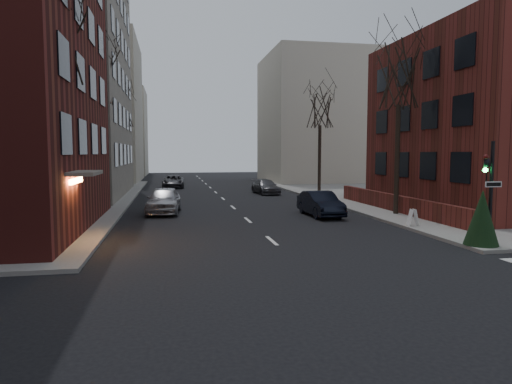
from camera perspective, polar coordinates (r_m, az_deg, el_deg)
ground at (r=8.60m, az=21.07°, el=-20.93°), size 160.00×160.00×0.00m
building_left_tan at (r=43.75m, az=-28.90°, el=17.94°), size 18.00×18.00×28.00m
building_right_brick at (r=32.91m, az=28.52°, el=7.46°), size 12.00×14.00×11.00m
low_wall_right at (r=29.04m, az=17.04°, el=-1.33°), size 0.35×16.00×1.00m
building_distant_la at (r=62.71m, az=-20.88°, el=9.45°), size 14.00×16.00×18.00m
building_distant_ra at (r=59.86m, az=8.13°, el=9.00°), size 14.00×14.00×16.00m
building_distant_lb at (r=79.11m, az=-17.21°, el=7.10°), size 10.00×12.00×14.00m
traffic_signal at (r=19.78m, az=27.13°, el=-0.83°), size 0.76×0.44×4.00m
tree_left_a at (r=21.59m, az=-23.90°, el=17.27°), size 4.18×4.18×10.26m
tree_left_b at (r=33.28m, az=-19.09°, el=13.67°), size 4.40×4.40×10.80m
tree_left_c at (r=46.97m, az=-16.54°, el=10.01°), size 3.96×3.96×9.72m
tree_right_a at (r=28.10m, az=17.47°, el=13.56°), size 3.96×3.96×9.72m
tree_right_b at (r=40.86m, az=8.02°, el=10.33°), size 3.74×3.74×9.18m
streetlamp_near at (r=28.83m, az=-18.80°, el=5.73°), size 0.36×0.36×6.28m
streetlamp_far at (r=48.72m, az=-15.49°, el=5.38°), size 0.36×0.36×6.28m
parked_sedan at (r=27.00m, az=8.04°, el=-1.45°), size 1.68×4.46×1.45m
car_lane_silver at (r=28.55m, az=-11.44°, el=-0.99°), size 2.31×4.90×1.62m
car_lane_gray at (r=41.18m, az=1.21°, el=0.66°), size 2.20×4.57×1.28m
car_lane_far at (r=49.26m, az=-10.29°, el=1.31°), size 2.41×4.88×1.33m
sandwich_board at (r=23.64m, az=19.02°, el=-2.99°), size 0.45×0.56×0.81m
evergreen_shrub at (r=19.61m, az=26.40°, el=-2.86°), size 1.55×1.55×2.15m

